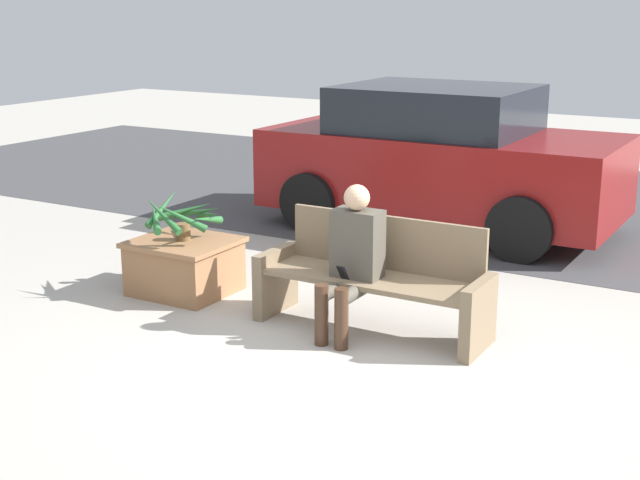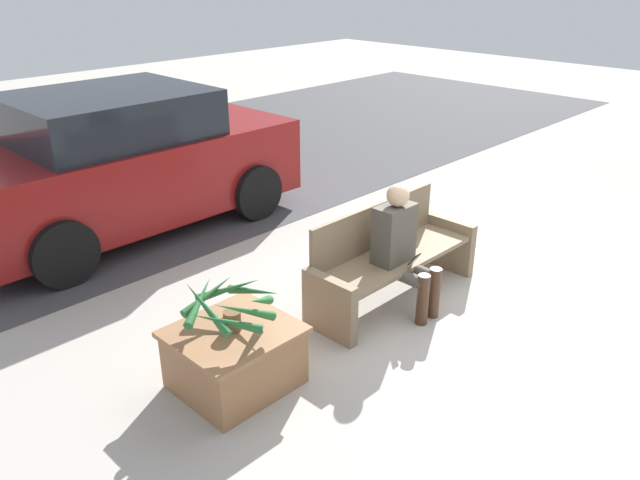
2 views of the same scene
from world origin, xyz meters
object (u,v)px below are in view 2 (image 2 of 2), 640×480
Objects in this scene: bench at (390,257)px; potted_plant at (229,304)px; person_seated at (402,244)px; planter_box at (235,355)px; parked_car at (121,162)px.

bench is 1.87m from potted_plant.
planter_box is (-1.73, 0.16, -0.37)m from person_seated.
potted_plant is 0.19× the size of parked_car.
person_seated is 1.76m from potted_plant.
parked_car reaches higher than person_seated.
parked_car reaches higher than potted_plant.
bench is 1.84m from planter_box.
potted_plant is at bearing -179.29° from bench.
bench is 2.17× the size of planter_box.
parked_car is at bearing 72.52° from potted_plant.
parked_car is at bearing 72.75° from planter_box.
parked_car reaches higher than planter_box.
person_seated is (-0.10, -0.19, 0.22)m from bench.
bench is 1.59× the size of person_seated.
person_seated is 1.61× the size of potted_plant.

